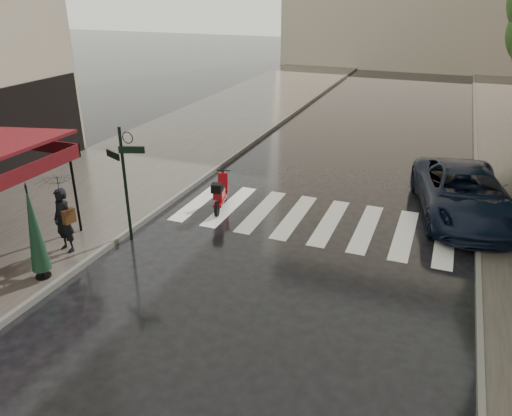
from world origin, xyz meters
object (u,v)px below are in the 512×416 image
Objects in this scene: parked_car at (464,193)px; parasol_back at (34,229)px; pedestrian_with_umbrella at (58,190)px; scooter at (220,194)px.

parked_car is 2.31× the size of parasol_back.
parked_car is at bearing 39.56° from parasol_back.
scooter is (2.38, 3.98, -1.26)m from pedestrian_with_umbrella.
pedestrian_with_umbrella reaches higher than parked_car.
pedestrian_with_umbrella reaches higher than scooter.
scooter is at bearing 71.07° from pedestrian_with_umbrella.
parasol_back is (0.35, -1.24, -0.41)m from pedestrian_with_umbrella.
pedestrian_with_umbrella is 1.08× the size of parasol_back.
scooter is 5.67m from parasol_back.
parasol_back is at bearing -62.43° from pedestrian_with_umbrella.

